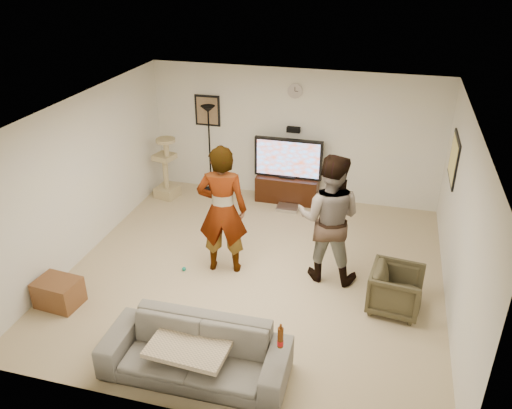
% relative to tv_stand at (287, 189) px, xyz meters
% --- Properties ---
extents(floor, '(5.50, 5.50, 0.02)m').
position_rel_tv_stand_xyz_m(floor, '(0.04, -2.50, -0.26)').
color(floor, tan).
rests_on(floor, ground).
extents(ceiling, '(5.50, 5.50, 0.02)m').
position_rel_tv_stand_xyz_m(ceiling, '(0.04, -2.50, 2.26)').
color(ceiling, silver).
rests_on(ceiling, wall_back).
extents(wall_back, '(5.50, 0.04, 2.50)m').
position_rel_tv_stand_xyz_m(wall_back, '(0.04, 0.25, 1.00)').
color(wall_back, silver).
rests_on(wall_back, floor).
extents(wall_front, '(5.50, 0.04, 2.50)m').
position_rel_tv_stand_xyz_m(wall_front, '(0.04, -5.25, 1.00)').
color(wall_front, silver).
rests_on(wall_front, floor).
extents(wall_left, '(0.04, 5.50, 2.50)m').
position_rel_tv_stand_xyz_m(wall_left, '(-2.71, -2.50, 1.00)').
color(wall_left, silver).
rests_on(wall_left, floor).
extents(wall_right, '(0.04, 5.50, 2.50)m').
position_rel_tv_stand_xyz_m(wall_right, '(2.79, -2.50, 1.00)').
color(wall_right, silver).
rests_on(wall_right, floor).
extents(wall_clock, '(0.26, 0.04, 0.26)m').
position_rel_tv_stand_xyz_m(wall_clock, '(0.04, 0.22, 1.85)').
color(wall_clock, white).
rests_on(wall_clock, wall_back).
extents(wall_speaker, '(0.25, 0.10, 0.10)m').
position_rel_tv_stand_xyz_m(wall_speaker, '(0.04, 0.19, 1.13)').
color(wall_speaker, black).
rests_on(wall_speaker, wall_back).
extents(picture_back, '(0.42, 0.03, 0.52)m').
position_rel_tv_stand_xyz_m(picture_back, '(-1.66, 0.23, 1.35)').
color(picture_back, brown).
rests_on(picture_back, wall_back).
extents(picture_right, '(0.03, 0.78, 0.62)m').
position_rel_tv_stand_xyz_m(picture_right, '(2.77, -0.90, 1.25)').
color(picture_right, '#FEDA77').
rests_on(picture_right, wall_right).
extents(tv_stand, '(1.18, 0.45, 0.49)m').
position_rel_tv_stand_xyz_m(tv_stand, '(0.00, 0.00, 0.00)').
color(tv_stand, black).
rests_on(tv_stand, floor).
extents(console_box, '(0.40, 0.30, 0.07)m').
position_rel_tv_stand_xyz_m(console_box, '(0.09, -0.40, -0.21)').
color(console_box, '#BBBBBC').
rests_on(console_box, floor).
extents(tv, '(1.29, 0.08, 0.77)m').
position_rel_tv_stand_xyz_m(tv, '(-0.00, 0.00, 0.63)').
color(tv, black).
rests_on(tv, tv_stand).
extents(tv_screen, '(1.19, 0.01, 0.67)m').
position_rel_tv_stand_xyz_m(tv_screen, '(-0.00, -0.04, 0.63)').
color(tv_screen, '#4BA0FC').
rests_on(tv_screen, tv).
extents(floor_lamp, '(0.32, 0.32, 1.74)m').
position_rel_tv_stand_xyz_m(floor_lamp, '(-1.58, 0.04, 0.62)').
color(floor_lamp, black).
rests_on(floor_lamp, floor).
extents(cat_tree, '(0.47, 0.47, 1.23)m').
position_rel_tv_stand_xyz_m(cat_tree, '(-2.32, -0.45, 0.37)').
color(cat_tree, tan).
rests_on(cat_tree, floor).
extents(person_left, '(0.80, 0.60, 2.00)m').
position_rel_tv_stand_xyz_m(person_left, '(-0.45, -2.55, 0.75)').
color(person_left, '#AEADB3').
rests_on(person_left, floor).
extents(person_right, '(0.98, 0.78, 1.94)m').
position_rel_tv_stand_xyz_m(person_right, '(1.08, -2.34, 0.72)').
color(person_right, navy).
rests_on(person_right, floor).
extents(sofa, '(2.14, 0.87, 0.62)m').
position_rel_tv_stand_xyz_m(sofa, '(-0.08, -4.69, 0.06)').
color(sofa, slate).
rests_on(sofa, floor).
extents(throw_blanket, '(0.94, 0.75, 0.06)m').
position_rel_tv_stand_xyz_m(throw_blanket, '(-0.13, -4.69, 0.17)').
color(throw_blanket, beige).
rests_on(throw_blanket, sofa).
extents(beer_bottle, '(0.06, 0.06, 0.25)m').
position_rel_tv_stand_xyz_m(beer_bottle, '(0.90, -4.69, 0.50)').
color(beer_bottle, '#572708').
rests_on(beer_bottle, sofa).
extents(armchair, '(0.76, 0.74, 0.63)m').
position_rel_tv_stand_xyz_m(armchair, '(2.10, -2.89, 0.07)').
color(armchair, '#3C3724').
rests_on(armchair, floor).
extents(side_table, '(0.61, 0.48, 0.39)m').
position_rel_tv_stand_xyz_m(side_table, '(-2.36, -3.99, -0.05)').
color(side_table, brown).
rests_on(side_table, floor).
extents(toy_ball, '(0.06, 0.06, 0.06)m').
position_rel_tv_stand_xyz_m(toy_ball, '(-1.02, -2.78, -0.21)').
color(toy_ball, '#148571').
rests_on(toy_ball, floor).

